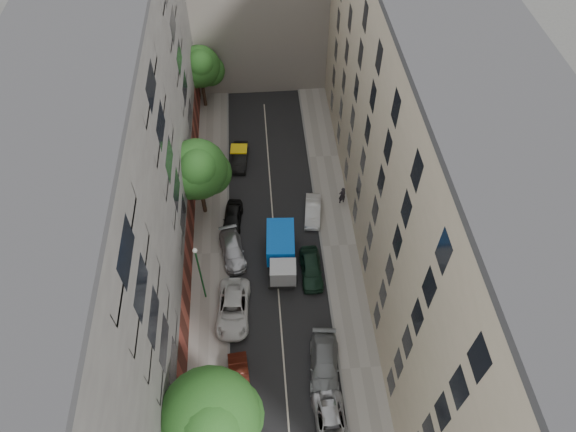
{
  "coord_description": "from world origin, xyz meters",
  "views": [
    {
      "loc": [
        -0.9,
        -25.64,
        35.72
      ],
      "look_at": [
        1.0,
        -1.23,
        6.0
      ],
      "focal_mm": 32.0,
      "sensor_mm": 36.0,
      "label": 1
    }
  ],
  "objects": [
    {
      "name": "sidewalk_left",
      "position": [
        -5.5,
        0.0,
        0.07
      ],
      "size": [
        3.0,
        44.0,
        0.15
      ],
      "primitive_type": "cube",
      "color": "gray",
      "rests_on": "ground"
    },
    {
      "name": "car_right_1",
      "position": [
        2.86,
        -10.8,
        0.73
      ],
      "size": [
        2.6,
        5.24,
        1.46
      ],
      "primitive_type": "imported",
      "rotation": [
        0.0,
        0.0,
        -0.11
      ],
      "color": "slate",
      "rests_on": "ground"
    },
    {
      "name": "tree_far",
      "position": [
        -6.3,
        19.89,
        4.91
      ],
      "size": [
        4.69,
        4.32,
        7.17
      ],
      "color": "#382619",
      "rests_on": "sidewalk_left"
    },
    {
      "name": "car_left_3",
      "position": [
        -3.6,
        -0.2,
        0.66
      ],
      "size": [
        2.6,
        4.78,
        1.31
      ],
      "primitive_type": "imported",
      "rotation": [
        0.0,
        0.0,
        0.17
      ],
      "color": "#AFAFB4",
      "rests_on": "ground"
    },
    {
      "name": "car_left_2",
      "position": [
        -3.6,
        -5.8,
        0.74
      ],
      "size": [
        2.83,
        5.51,
        1.49
      ],
      "primitive_type": "imported",
      "rotation": [
        0.0,
        0.0,
        -0.07
      ],
      "color": "silver",
      "rests_on": "ground"
    },
    {
      "name": "car_left_1",
      "position": [
        -3.2,
        -11.4,
        0.64
      ],
      "size": [
        1.71,
        4.02,
        1.29
      ],
      "primitive_type": "imported",
      "rotation": [
        0.0,
        0.0,
        0.09
      ],
      "color": "#4B180F",
      "rests_on": "ground"
    },
    {
      "name": "building_right",
      "position": [
        11.0,
        0.0,
        10.0
      ],
      "size": [
        8.0,
        44.0,
        20.0
      ],
      "primitive_type": "cube",
      "color": "#BBAB91",
      "rests_on": "ground"
    },
    {
      "name": "ground",
      "position": [
        0.0,
        0.0,
        0.0
      ],
      "size": [
        120.0,
        120.0,
        0.0
      ],
      "primitive_type": "plane",
      "color": "#4C4C49",
      "rests_on": "ground"
    },
    {
      "name": "tree_mid",
      "position": [
        -5.97,
        4.67,
        5.34
      ],
      "size": [
        5.36,
        5.1,
        7.96
      ],
      "color": "#382619",
      "rests_on": "sidewalk_left"
    },
    {
      "name": "car_left_5",
      "position": [
        -2.8,
        11.0,
        0.68
      ],
      "size": [
        1.78,
        4.22,
        1.35
      ],
      "primitive_type": "imported",
      "rotation": [
        0.0,
        0.0,
        -0.09
      ],
      "color": "black",
      "rests_on": "ground"
    },
    {
      "name": "car_left_4",
      "position": [
        -3.55,
        3.4,
        0.66
      ],
      "size": [
        2.03,
        4.04,
        1.32
      ],
      "primitive_type": "imported",
      "rotation": [
        0.0,
        0.0,
        -0.12
      ],
      "color": "black",
      "rests_on": "ground"
    },
    {
      "name": "car_right_0",
      "position": [
        2.8,
        -15.0,
        0.65
      ],
      "size": [
        2.33,
        4.75,
        1.3
      ],
      "primitive_type": "imported",
      "rotation": [
        0.0,
        0.0,
        0.04
      ],
      "color": "silver",
      "rests_on": "ground"
    },
    {
      "name": "car_right_3",
      "position": [
        3.6,
        3.6,
        0.64
      ],
      "size": [
        1.84,
        4.0,
        1.27
      ],
      "primitive_type": "imported",
      "rotation": [
        0.0,
        0.0,
        -0.13
      ],
      "color": "silver",
      "rests_on": "ground"
    },
    {
      "name": "car_right_2",
      "position": [
        2.8,
        -2.6,
        0.73
      ],
      "size": [
        1.74,
        4.31,
        1.47
      ],
      "primitive_type": "imported",
      "rotation": [
        0.0,
        0.0,
        0.0
      ],
      "color": "black",
      "rests_on": "ground"
    },
    {
      "name": "road_surface",
      "position": [
        0.0,
        0.0,
        0.01
      ],
      "size": [
        8.0,
        44.0,
        0.02
      ],
      "primitive_type": "cube",
      "color": "black",
      "rests_on": "ground"
    },
    {
      "name": "sidewalk_right",
      "position": [
        5.5,
        0.0,
        0.07
      ],
      "size": [
        3.0,
        44.0,
        0.15
      ],
      "primitive_type": "cube",
      "color": "gray",
      "rests_on": "ground"
    },
    {
      "name": "building_left",
      "position": [
        -11.0,
        0.0,
        10.0
      ],
      "size": [
        8.0,
        44.0,
        20.0
      ],
      "primitive_type": "cube",
      "color": "#4A4845",
      "rests_on": "ground"
    },
    {
      "name": "pedestrian",
      "position": [
        6.4,
        4.85,
        1.1
      ],
      "size": [
        0.8,
        0.64,
        1.9
      ],
      "primitive_type": "imported",
      "rotation": [
        0.0,
        0.0,
        3.45
      ],
      "color": "black",
      "rests_on": "sidewalk_right"
    },
    {
      "name": "lamp_post",
      "position": [
        -5.8,
        -4.18,
        4.11
      ],
      "size": [
        0.36,
        0.36,
        6.42
      ],
      "color": "#195826",
      "rests_on": "sidewalk_left"
    },
    {
      "name": "tarp_truck",
      "position": [
        0.44,
        -1.23,
        1.42
      ],
      "size": [
        2.5,
        5.69,
        2.57
      ],
      "rotation": [
        0.0,
        0.0,
        -0.06
      ],
      "color": "black",
      "rests_on": "ground"
    },
    {
      "name": "tree_near",
      "position": [
        -4.5,
        -15.8,
        5.74
      ],
      "size": [
        6.08,
        5.92,
        8.71
      ],
      "color": "#382619",
      "rests_on": "sidewalk_left"
    }
  ]
}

